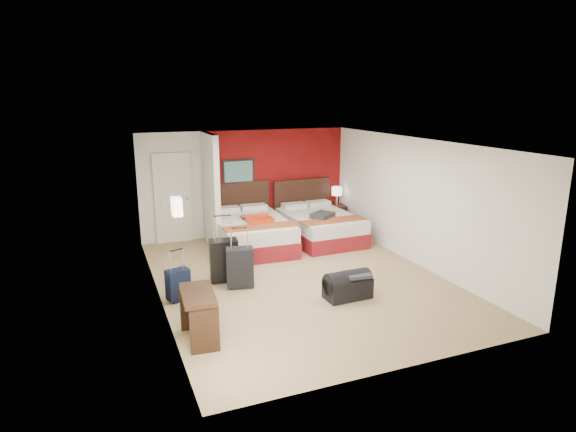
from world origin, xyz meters
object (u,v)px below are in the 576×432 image
suitcase_black (224,262)px  duffel_bag (348,287)px  bed_left (252,234)px  bed_right (320,227)px  suitcase_navy (178,286)px  nightstand (336,216)px  suitcase_charcoal (240,269)px  desk (199,316)px  red_suitcase_open (257,218)px  table_lamp (337,196)px

suitcase_black → duffel_bag: bearing=-32.7°
bed_left → bed_right: 1.67m
bed_right → suitcase_navy: 4.25m
nightstand → suitcase_charcoal: 4.42m
nightstand → duffel_bag: 4.38m
desk → suitcase_charcoal: bearing=61.5°
duffel_bag → desk: (-2.59, -0.51, 0.16)m
suitcase_charcoal → duffel_bag: suitcase_charcoal is taller
red_suitcase_open → bed_left: bearing=135.1°
bed_right → suitcase_navy: (-3.64, -2.19, -0.06)m
suitcase_charcoal → suitcase_navy: bearing=-157.8°
nightstand → suitcase_navy: size_ratio=1.17×
bed_right → duffel_bag: size_ratio=2.71×
desk → suitcase_black: bearing=71.2°
red_suitcase_open → suitcase_black: 1.99m
suitcase_black → duffel_bag: size_ratio=0.99×
red_suitcase_open → desk: bearing=-119.4°
bed_right → duffel_bag: (-1.00, -3.14, -0.12)m
bed_right → suitcase_black: bearing=-150.5°
nightstand → suitcase_navy: bearing=-138.8°
red_suitcase_open → suitcase_navy: size_ratio=1.49×
suitcase_black → suitcase_navy: (-0.91, -0.54, -0.12)m
bed_right → desk: desk is taller
bed_right → suitcase_charcoal: size_ratio=3.00×
suitcase_navy → duffel_bag: suitcase_navy is taller
duffel_bag → suitcase_navy: bearing=157.7°
nightstand → bed_right: bearing=-128.2°
suitcase_black → suitcase_charcoal: suitcase_black is taller
nightstand → duffel_bag: bearing=-107.7°
red_suitcase_open → suitcase_black: bearing=-126.1°
red_suitcase_open → nightstand: bearing=20.8°
suitcase_black → duffel_bag: (1.73, -1.49, -0.18)m
suitcase_black → table_lamp: bearing=43.0°
table_lamp → suitcase_charcoal: table_lamp is taller
table_lamp → suitcase_navy: (-4.48, -3.03, -0.57)m
bed_left → duffel_bag: size_ratio=2.86×
table_lamp → suitcase_navy: size_ratio=0.92×
bed_left → suitcase_navy: (-1.97, -2.22, -0.07)m
bed_right → nightstand: (0.84, 0.83, -0.01)m
red_suitcase_open → duffel_bag: size_ratio=0.99×
bed_right → duffel_bag: bed_right is taller
suitcase_black → desk: suitcase_black is taller
suitcase_charcoal → desk: 1.94m
table_lamp → duffel_bag: bearing=-114.9°
red_suitcase_open → duffel_bag: (0.57, -3.07, -0.51)m
table_lamp → desk: table_lamp is taller
suitcase_navy → duffel_bag: bearing=-36.1°
suitcase_charcoal → suitcase_navy: size_ratio=1.36×
bed_right → suitcase_charcoal: suitcase_charcoal is taller
table_lamp → suitcase_navy: bearing=-146.0°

